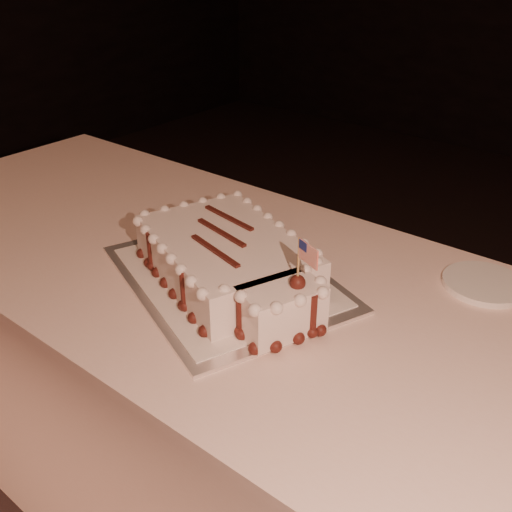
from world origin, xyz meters
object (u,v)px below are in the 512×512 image
Objects in this scene: side_plate at (484,284)px; sheet_cake at (232,262)px; banquet_table at (281,426)px; cake_board at (226,278)px.

sheet_cake is at bearing -141.80° from side_plate.
cake_board is at bearing -164.08° from banquet_table.
sheet_cake is at bearing -155.73° from banquet_table.
sheet_cake is at bearing 0.41° from cake_board.
sheet_cake reaches higher than banquet_table.
banquet_table is 0.44m from sheet_cake.
sheet_cake reaches higher than cake_board.
sheet_cake reaches higher than side_plate.
cake_board is at bearing -144.27° from side_plate.
cake_board is at bearing 158.64° from sheet_cake.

